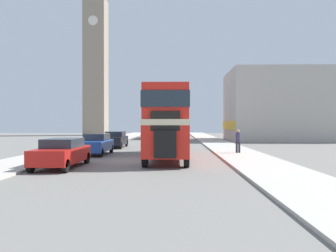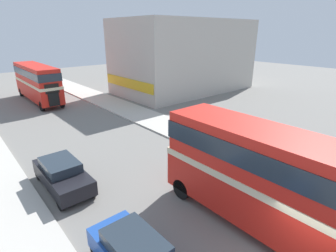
{
  "view_description": "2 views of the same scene",
  "coord_description": "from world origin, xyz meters",
  "px_view_note": "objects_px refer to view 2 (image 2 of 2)",
  "views": [
    {
      "loc": [
        2.11,
        -20.17,
        2.28
      ],
      "look_at": [
        1.55,
        1.51,
        2.13
      ],
      "focal_mm": 35.0,
      "sensor_mm": 36.0,
      "label": 1
    },
    {
      "loc": [
        -7.34,
        -2.05,
        7.93
      ],
      "look_at": [
        1.55,
        8.37,
        2.96
      ],
      "focal_mm": 28.0,
      "sensor_mm": 36.0,
      "label": 2
    }
  ],
  "objects_px": {
    "double_decker_bus": "(287,183)",
    "bus_distant": "(37,80)",
    "car_parked_far": "(62,174)",
    "pedestrian_walking": "(279,154)"
  },
  "relations": [
    {
      "from": "bus_distant",
      "to": "pedestrian_walking",
      "type": "relative_size",
      "value": 6.23
    },
    {
      "from": "bus_distant",
      "to": "car_parked_far",
      "type": "height_order",
      "value": "bus_distant"
    },
    {
      "from": "bus_distant",
      "to": "car_parked_far",
      "type": "xyz_separation_m",
      "value": [
        -4.53,
        -20.23,
        -1.74
      ]
    },
    {
      "from": "double_decker_bus",
      "to": "bus_distant",
      "type": "xyz_separation_m",
      "value": [
        -0.73,
        29.58,
        -0.06
      ]
    },
    {
      "from": "bus_distant",
      "to": "car_parked_far",
      "type": "relative_size",
      "value": 2.41
    },
    {
      "from": "pedestrian_walking",
      "to": "double_decker_bus",
      "type": "bearing_deg",
      "value": -151.52
    },
    {
      "from": "double_decker_bus",
      "to": "bus_distant",
      "type": "bearing_deg",
      "value": 91.41
    },
    {
      "from": "bus_distant",
      "to": "pedestrian_walking",
      "type": "bearing_deg",
      "value": -77.62
    },
    {
      "from": "double_decker_bus",
      "to": "car_parked_far",
      "type": "distance_m",
      "value": 10.89
    },
    {
      "from": "bus_distant",
      "to": "car_parked_far",
      "type": "bearing_deg",
      "value": -102.62
    }
  ]
}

